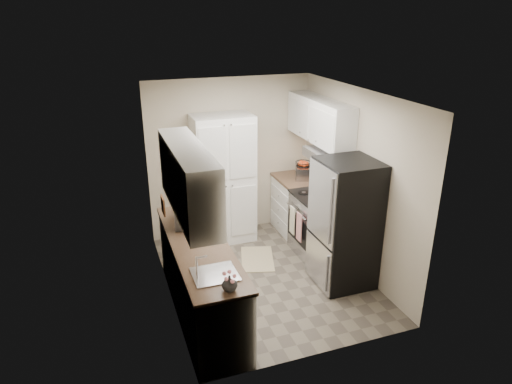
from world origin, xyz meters
TOP-DOWN VIEW (x-y plane):
  - ground at (0.00, 0.00)m, footprint 3.20×3.20m
  - room_shell at (-0.02, -0.01)m, footprint 2.64×3.24m
  - pantry_cabinet at (-0.20, 1.32)m, footprint 0.90×0.55m
  - base_cabinet_left at (-0.99, -0.43)m, footprint 0.60×2.30m
  - countertop_left at (-0.99, -0.43)m, footprint 0.63×2.33m
  - base_cabinet_right at (0.99, 1.19)m, footprint 0.60×0.80m
  - countertop_right at (0.99, 1.19)m, footprint 0.63×0.83m
  - electric_range at (0.97, 0.39)m, footprint 0.71×0.78m
  - refrigerator at (0.94, -0.41)m, footprint 0.70×0.72m
  - microwave at (-0.98, 0.13)m, footprint 0.43×0.55m
  - wine_bottle at (-1.00, 0.55)m, footprint 0.08×0.08m
  - flower_vase at (-0.93, -1.46)m, footprint 0.17×0.17m
  - cutting_board at (-0.86, 0.53)m, footprint 0.11×0.25m
  - toaster_oven at (1.08, 1.17)m, footprint 0.38×0.42m
  - fruit_basket at (1.08, 1.19)m, footprint 0.25×0.25m
  - kitchen_mat at (0.06, 0.50)m, footprint 0.66×0.84m

SIDE VIEW (x-z plane):
  - ground at x=0.00m, z-range 0.00..0.00m
  - kitchen_mat at x=0.06m, z-range 0.00..0.01m
  - base_cabinet_left at x=-0.99m, z-range 0.00..0.88m
  - base_cabinet_right at x=0.99m, z-range 0.00..0.88m
  - electric_range at x=0.97m, z-range -0.09..1.04m
  - refrigerator at x=0.94m, z-range 0.00..1.70m
  - countertop_left at x=-0.99m, z-range 0.88..0.92m
  - countertop_right at x=0.99m, z-range 0.88..0.92m
  - flower_vase at x=-0.93m, z-range 0.92..1.08m
  - pantry_cabinet at x=-0.20m, z-range 0.00..2.00m
  - toaster_oven at x=1.08m, z-range 0.92..1.12m
  - microwave at x=-0.98m, z-range 0.92..1.19m
  - wine_bottle at x=-1.00m, z-range 0.92..1.22m
  - cutting_board at x=-0.86m, z-range 0.92..1.25m
  - fruit_basket at x=1.08m, z-range 1.12..1.22m
  - room_shell at x=-0.02m, z-range 0.37..2.89m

